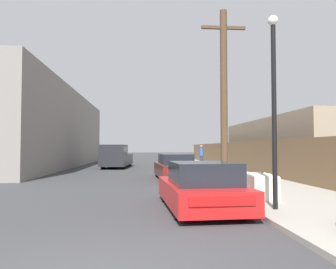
{
  "coord_description": "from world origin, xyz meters",
  "views": [
    {
      "loc": [
        0.52,
        -3.92,
        1.64
      ],
      "look_at": [
        1.46,
        8.77,
        2.16
      ],
      "focal_mm": 35.0,
      "sensor_mm": 36.0,
      "label": 1
    }
  ],
  "objects_px": {
    "street_lamp": "(274,96)",
    "parked_sports_car_red": "(201,188)",
    "pickup_truck": "(116,156)",
    "utility_pole": "(224,94)",
    "pedestrian": "(201,155)",
    "car_parked_mid": "(175,167)",
    "discarded_fridge": "(260,186)"
  },
  "relations": [
    {
      "from": "pickup_truck",
      "to": "pedestrian",
      "type": "relative_size",
      "value": 3.35
    },
    {
      "from": "pickup_truck",
      "to": "utility_pole",
      "type": "distance_m",
      "value": 15.25
    },
    {
      "from": "pickup_truck",
      "to": "pedestrian",
      "type": "bearing_deg",
      "value": -167.43
    },
    {
      "from": "car_parked_mid",
      "to": "pedestrian",
      "type": "relative_size",
      "value": 2.7
    },
    {
      "from": "pickup_truck",
      "to": "utility_pole",
      "type": "height_order",
      "value": "utility_pole"
    },
    {
      "from": "discarded_fridge",
      "to": "car_parked_mid",
      "type": "xyz_separation_m",
      "value": [
        -1.94,
        7.23,
        0.15
      ]
    },
    {
      "from": "discarded_fridge",
      "to": "pedestrian",
      "type": "bearing_deg",
      "value": 90.77
    },
    {
      "from": "car_parked_mid",
      "to": "utility_pole",
      "type": "bearing_deg",
      "value": -72.28
    },
    {
      "from": "parked_sports_car_red",
      "to": "utility_pole",
      "type": "distance_m",
      "value": 5.52
    },
    {
      "from": "car_parked_mid",
      "to": "utility_pole",
      "type": "xyz_separation_m",
      "value": [
        1.59,
        -4.19,
        3.17
      ]
    },
    {
      "from": "discarded_fridge",
      "to": "street_lamp",
      "type": "xyz_separation_m",
      "value": [
        -0.29,
        -1.86,
        2.47
      ]
    },
    {
      "from": "street_lamp",
      "to": "parked_sports_car_red",
      "type": "bearing_deg",
      "value": 156.73
    },
    {
      "from": "discarded_fridge",
      "to": "pickup_truck",
      "type": "xyz_separation_m",
      "value": [
        -5.8,
        17.0,
        0.46
      ]
    },
    {
      "from": "discarded_fridge",
      "to": "pickup_truck",
      "type": "relative_size",
      "value": 0.28
    },
    {
      "from": "parked_sports_car_red",
      "to": "pedestrian",
      "type": "relative_size",
      "value": 2.37
    },
    {
      "from": "pickup_truck",
      "to": "utility_pole",
      "type": "relative_size",
      "value": 0.83
    },
    {
      "from": "parked_sports_car_red",
      "to": "street_lamp",
      "type": "relative_size",
      "value": 0.85
    },
    {
      "from": "discarded_fridge",
      "to": "parked_sports_car_red",
      "type": "xyz_separation_m",
      "value": [
        -2.02,
        -1.11,
        0.1
      ]
    },
    {
      "from": "parked_sports_car_red",
      "to": "car_parked_mid",
      "type": "distance_m",
      "value": 8.35
    },
    {
      "from": "discarded_fridge",
      "to": "utility_pole",
      "type": "distance_m",
      "value": 4.51
    },
    {
      "from": "discarded_fridge",
      "to": "parked_sports_car_red",
      "type": "relative_size",
      "value": 0.39
    },
    {
      "from": "pickup_truck",
      "to": "street_lamp",
      "type": "distance_m",
      "value": 19.75
    },
    {
      "from": "utility_pole",
      "to": "parked_sports_car_red",
      "type": "bearing_deg",
      "value": -111.89
    },
    {
      "from": "car_parked_mid",
      "to": "pedestrian",
      "type": "xyz_separation_m",
      "value": [
        3.32,
        10.74,
        0.41
      ]
    },
    {
      "from": "street_lamp",
      "to": "pedestrian",
      "type": "height_order",
      "value": "street_lamp"
    },
    {
      "from": "pickup_truck",
      "to": "pedestrian",
      "type": "xyz_separation_m",
      "value": [
        7.18,
        0.98,
        0.09
      ]
    },
    {
      "from": "street_lamp",
      "to": "pedestrian",
      "type": "distance_m",
      "value": 20.0
    },
    {
      "from": "utility_pole",
      "to": "pedestrian",
      "type": "bearing_deg",
      "value": 83.39
    },
    {
      "from": "street_lamp",
      "to": "pedestrian",
      "type": "relative_size",
      "value": 2.77
    },
    {
      "from": "pickup_truck",
      "to": "street_lamp",
      "type": "relative_size",
      "value": 1.21
    },
    {
      "from": "parked_sports_car_red",
      "to": "car_parked_mid",
      "type": "xyz_separation_m",
      "value": [
        0.08,
        8.35,
        0.05
      ]
    },
    {
      "from": "pickup_truck",
      "to": "utility_pole",
      "type": "xyz_separation_m",
      "value": [
        5.45,
        -13.96,
        2.85
      ]
    }
  ]
}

